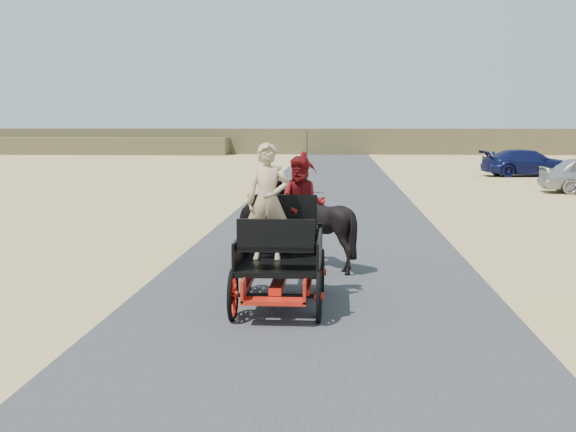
# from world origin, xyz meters

# --- Properties ---
(ground) EXTENTS (140.00, 140.00, 0.00)m
(ground) POSITION_xyz_m (0.00, 0.00, 0.00)
(ground) COLOR tan
(road) EXTENTS (6.00, 140.00, 0.01)m
(road) POSITION_xyz_m (0.00, 0.00, 0.01)
(road) COLOR #38383A
(road) RESTS_ON ground
(ridge_far) EXTENTS (140.00, 6.00, 2.40)m
(ridge_far) POSITION_xyz_m (0.00, 62.00, 1.20)
(ridge_far) COLOR brown
(ridge_far) RESTS_ON ground
(ridge_near) EXTENTS (40.00, 4.00, 1.60)m
(ridge_near) POSITION_xyz_m (-30.00, 58.00, 0.80)
(ridge_near) COLOR brown
(ridge_near) RESTS_ON ground
(carriage) EXTENTS (1.30, 2.40, 0.72)m
(carriage) POSITION_xyz_m (-0.52, 2.13, 0.36)
(carriage) COLOR black
(carriage) RESTS_ON ground
(horse_left) EXTENTS (0.91, 2.01, 1.70)m
(horse_left) POSITION_xyz_m (-1.07, 5.13, 0.85)
(horse_left) COLOR black
(horse_left) RESTS_ON ground
(horse_right) EXTENTS (1.37, 1.54, 1.70)m
(horse_right) POSITION_xyz_m (0.03, 5.13, 0.85)
(horse_right) COLOR black
(horse_right) RESTS_ON ground
(driver_man) EXTENTS (0.66, 0.43, 1.80)m
(driver_man) POSITION_xyz_m (-0.72, 2.18, 1.62)
(driver_man) COLOR tan
(driver_man) RESTS_ON carriage
(passenger_woman) EXTENTS (0.77, 0.60, 1.58)m
(passenger_woman) POSITION_xyz_m (-0.22, 2.73, 1.51)
(passenger_woman) COLOR #660C0F
(passenger_woman) RESTS_ON carriage
(pedestrian) EXTENTS (1.01, 0.43, 1.73)m
(pedestrian) POSITION_xyz_m (-1.08, 20.37, 0.86)
(pedestrian) COLOR #B0141A
(pedestrian) RESTS_ON ground
(car_c) EXTENTS (5.21, 2.67, 1.45)m
(car_c) POSITION_xyz_m (10.57, 31.22, 0.72)
(car_c) COLOR navy
(car_c) RESTS_ON ground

